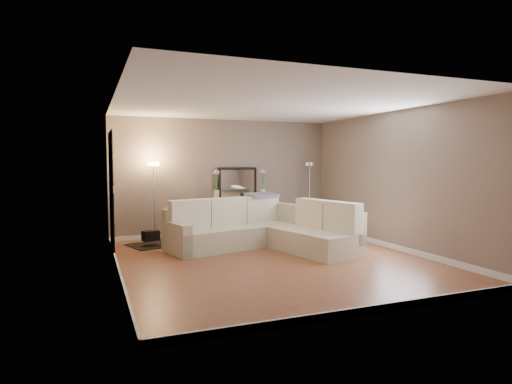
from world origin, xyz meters
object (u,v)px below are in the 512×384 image
object	(u,v)px
console_table	(237,216)
floor_lamp_lit	(154,186)
floor_lamp_unlit	(310,183)
sectional_sofa	(262,230)

from	to	relation	value
console_table	floor_lamp_lit	world-z (taller)	floor_lamp_lit
console_table	floor_lamp_lit	size ratio (longest dim) A/B	0.80
floor_lamp_unlit	sectional_sofa	bearing A→B (deg)	-142.36
console_table	floor_lamp_unlit	size ratio (longest dim) A/B	0.80
console_table	floor_lamp_unlit	bearing A→B (deg)	-2.33
console_table	floor_lamp_lit	bearing A→B (deg)	-178.55
sectional_sofa	floor_lamp_unlit	xyz separation A→B (m)	(1.77, 1.37, 0.81)
console_table	sectional_sofa	bearing A→B (deg)	-89.21
sectional_sofa	console_table	world-z (taller)	sectional_sofa
floor_lamp_lit	floor_lamp_unlit	size ratio (longest dim) A/B	1.00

